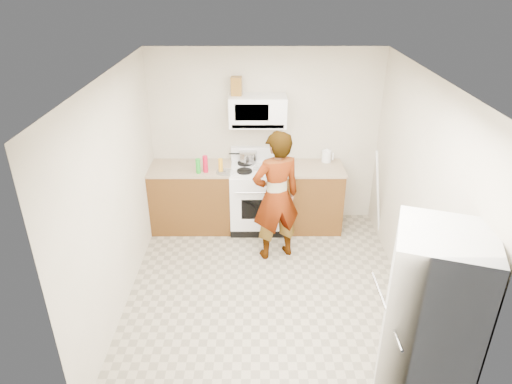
{
  "coord_description": "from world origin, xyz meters",
  "views": [
    {
      "loc": [
        -0.13,
        -4.31,
        3.43
      ],
      "look_at": [
        -0.13,
        0.55,
        1.02
      ],
      "focal_mm": 32.0,
      "sensor_mm": 36.0,
      "label": 1
    }
  ],
  "objects_px": {
    "saucepan": "(248,157)",
    "person": "(276,197)",
    "gas_range": "(258,196)",
    "microwave": "(258,111)",
    "kettle": "(327,156)",
    "fridge": "(429,324)"
  },
  "relations": [
    {
      "from": "gas_range",
      "to": "saucepan",
      "type": "distance_m",
      "value": 0.58
    },
    {
      "from": "person",
      "to": "saucepan",
      "type": "distance_m",
      "value": 1.0
    },
    {
      "from": "fridge",
      "to": "saucepan",
      "type": "height_order",
      "value": "fridge"
    },
    {
      "from": "fridge",
      "to": "person",
      "type": "bearing_deg",
      "value": 135.52
    },
    {
      "from": "person",
      "to": "kettle",
      "type": "height_order",
      "value": "person"
    },
    {
      "from": "microwave",
      "to": "saucepan",
      "type": "xyz_separation_m",
      "value": [
        -0.14,
        0.05,
        -0.68
      ]
    },
    {
      "from": "person",
      "to": "saucepan",
      "type": "relative_size",
      "value": 6.97
    },
    {
      "from": "microwave",
      "to": "saucepan",
      "type": "relative_size",
      "value": 3.08
    },
    {
      "from": "gas_range",
      "to": "fridge",
      "type": "xyz_separation_m",
      "value": [
        1.36,
        -2.99,
        0.36
      ]
    },
    {
      "from": "gas_range",
      "to": "saucepan",
      "type": "height_order",
      "value": "gas_range"
    },
    {
      "from": "gas_range",
      "to": "person",
      "type": "xyz_separation_m",
      "value": [
        0.22,
        -0.74,
        0.37
      ]
    },
    {
      "from": "saucepan",
      "to": "person",
      "type": "bearing_deg",
      "value": -68.57
    },
    {
      "from": "gas_range",
      "to": "fridge",
      "type": "distance_m",
      "value": 3.31
    },
    {
      "from": "fridge",
      "to": "saucepan",
      "type": "distance_m",
      "value": 3.51
    },
    {
      "from": "person",
      "to": "fridge",
      "type": "xyz_separation_m",
      "value": [
        1.14,
        -2.24,
        -0.01
      ]
    },
    {
      "from": "microwave",
      "to": "saucepan",
      "type": "bearing_deg",
      "value": 160.58
    },
    {
      "from": "gas_range",
      "to": "person",
      "type": "distance_m",
      "value": 0.86
    },
    {
      "from": "person",
      "to": "microwave",
      "type": "bearing_deg",
      "value": -95.66
    },
    {
      "from": "fridge",
      "to": "gas_range",
      "type": "bearing_deg",
      "value": 133.15
    },
    {
      "from": "kettle",
      "to": "microwave",
      "type": "bearing_deg",
      "value": -167.69
    },
    {
      "from": "kettle",
      "to": "saucepan",
      "type": "distance_m",
      "value": 1.11
    },
    {
      "from": "gas_range",
      "to": "saucepan",
      "type": "relative_size",
      "value": 4.58
    }
  ]
}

